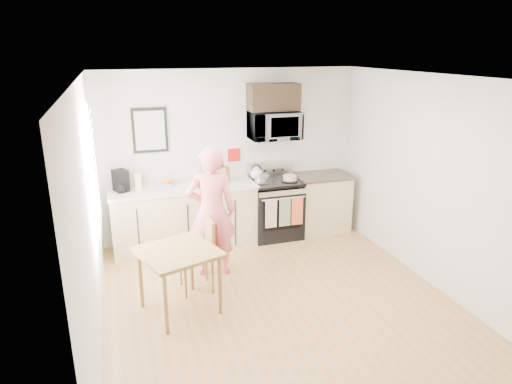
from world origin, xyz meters
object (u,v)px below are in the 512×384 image
object	(u,v)px
range	(275,210)
dining_table	(178,257)
microwave	(274,125)
person	(212,212)
chair	(206,244)
cake	(290,178)

from	to	relation	value
range	dining_table	size ratio (longest dim) A/B	1.32
microwave	person	xyz separation A→B (m)	(-1.22, -1.04, -0.89)
person	chair	bearing A→B (deg)	75.56
microwave	person	size ratio (longest dim) A/B	0.44
microwave	person	distance (m)	1.84
microwave	cake	xyz separation A→B (m)	(0.20, -0.19, -0.80)
dining_table	cake	bearing A→B (deg)	39.72
chair	cake	bearing A→B (deg)	36.40
chair	cake	xyz separation A→B (m)	(1.58, 1.22, 0.37)
dining_table	cake	xyz separation A→B (m)	(1.97, 1.64, 0.30)
microwave	person	bearing A→B (deg)	-139.52
person	dining_table	distance (m)	0.99
chair	microwave	bearing A→B (deg)	44.37
chair	dining_table	bearing A→B (deg)	-134.71
person	chair	size ratio (longest dim) A/B	1.87
person	cake	bearing A→B (deg)	-140.41
dining_table	cake	size ratio (longest dim) A/B	3.48
range	cake	xyz separation A→B (m)	(0.20, -0.09, 0.53)
microwave	dining_table	xyz separation A→B (m)	(-1.77, -1.83, -1.10)
chair	range	bearing A→B (deg)	42.17
cake	dining_table	bearing A→B (deg)	-140.28
microwave	dining_table	size ratio (longest dim) A/B	0.86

